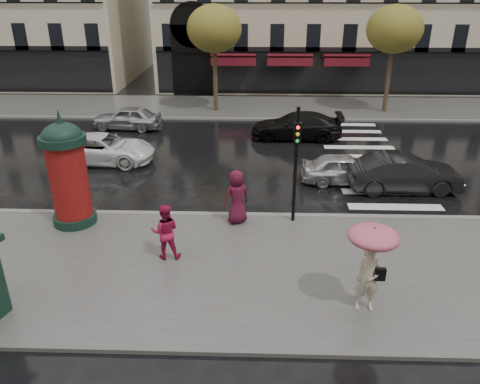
{
  "coord_description": "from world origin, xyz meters",
  "views": [
    {
      "loc": [
        0.56,
        -12.23,
        7.93
      ],
      "look_at": [
        0.12,
        1.5,
        1.68
      ],
      "focal_mm": 35.0,
      "sensor_mm": 36.0,
      "label": 1
    }
  ],
  "objects_px": {
    "car_silver": "(345,169)",
    "man_burgundy": "(237,197)",
    "traffic_light": "(296,155)",
    "woman_red": "(165,232)",
    "car_far_silver": "(127,118)",
    "car_white": "(103,149)",
    "car_black": "(296,126)",
    "morris_column": "(68,171)",
    "woman_umbrella": "(371,255)",
    "car_darkgrey": "(404,173)"
  },
  "relations": [
    {
      "from": "man_burgundy",
      "to": "car_silver",
      "type": "xyz_separation_m",
      "value": [
        4.44,
        3.96,
        -0.46
      ]
    },
    {
      "from": "woman_umbrella",
      "to": "traffic_light",
      "type": "bearing_deg",
      "value": 107.7
    },
    {
      "from": "woman_umbrella",
      "to": "car_far_silver",
      "type": "height_order",
      "value": "woman_umbrella"
    },
    {
      "from": "woman_red",
      "to": "car_darkgrey",
      "type": "bearing_deg",
      "value": -153.33
    },
    {
      "from": "woman_umbrella",
      "to": "car_black",
      "type": "height_order",
      "value": "woman_umbrella"
    },
    {
      "from": "morris_column",
      "to": "car_far_silver",
      "type": "relative_size",
      "value": 1.05
    },
    {
      "from": "morris_column",
      "to": "car_darkgrey",
      "type": "relative_size",
      "value": 0.9
    },
    {
      "from": "traffic_light",
      "to": "man_burgundy",
      "type": "bearing_deg",
      "value": -176.81
    },
    {
      "from": "woman_umbrella",
      "to": "car_silver",
      "type": "distance_m",
      "value": 8.74
    },
    {
      "from": "man_burgundy",
      "to": "morris_column",
      "type": "height_order",
      "value": "morris_column"
    },
    {
      "from": "man_burgundy",
      "to": "traffic_light",
      "type": "relative_size",
      "value": 0.47
    },
    {
      "from": "woman_red",
      "to": "traffic_light",
      "type": "bearing_deg",
      "value": -154.41
    },
    {
      "from": "woman_red",
      "to": "traffic_light",
      "type": "relative_size",
      "value": 0.43
    },
    {
      "from": "traffic_light",
      "to": "car_far_silver",
      "type": "distance_m",
      "value": 14.51
    },
    {
      "from": "traffic_light",
      "to": "morris_column",
      "type": "bearing_deg",
      "value": -177.63
    },
    {
      "from": "morris_column",
      "to": "traffic_light",
      "type": "xyz_separation_m",
      "value": [
        7.69,
        0.32,
        0.53
      ]
    },
    {
      "from": "woman_red",
      "to": "car_far_silver",
      "type": "relative_size",
      "value": 0.45
    },
    {
      "from": "woman_red",
      "to": "car_far_silver",
      "type": "height_order",
      "value": "woman_red"
    },
    {
      "from": "morris_column",
      "to": "car_far_silver",
      "type": "distance_m",
      "value": 11.85
    },
    {
      "from": "woman_red",
      "to": "car_darkgrey",
      "type": "relative_size",
      "value": 0.39
    },
    {
      "from": "car_silver",
      "to": "car_white",
      "type": "relative_size",
      "value": 0.77
    },
    {
      "from": "woman_red",
      "to": "car_darkgrey",
      "type": "distance_m",
      "value": 10.41
    },
    {
      "from": "man_burgundy",
      "to": "traffic_light",
      "type": "distance_m",
      "value": 2.5
    },
    {
      "from": "car_far_silver",
      "to": "morris_column",
      "type": "bearing_deg",
      "value": 10.58
    },
    {
      "from": "car_white",
      "to": "car_black",
      "type": "distance_m",
      "value": 10.22
    },
    {
      "from": "man_burgundy",
      "to": "woman_red",
      "type": "bearing_deg",
      "value": 18.98
    },
    {
      "from": "woman_red",
      "to": "car_far_silver",
      "type": "bearing_deg",
      "value": -77.07
    },
    {
      "from": "car_darkgrey",
      "to": "car_far_silver",
      "type": "distance_m",
      "value": 15.83
    },
    {
      "from": "woman_umbrella",
      "to": "traffic_light",
      "type": "distance_m",
      "value": 5.09
    },
    {
      "from": "woman_umbrella",
      "to": "morris_column",
      "type": "relative_size",
      "value": 0.6
    },
    {
      "from": "woman_umbrella",
      "to": "car_black",
      "type": "bearing_deg",
      "value": 92.54
    },
    {
      "from": "car_black",
      "to": "traffic_light",
      "type": "bearing_deg",
      "value": -2.8
    },
    {
      "from": "morris_column",
      "to": "car_silver",
      "type": "height_order",
      "value": "morris_column"
    },
    {
      "from": "car_silver",
      "to": "man_burgundy",
      "type": "bearing_deg",
      "value": 130.96
    },
    {
      "from": "man_burgundy",
      "to": "traffic_light",
      "type": "height_order",
      "value": "traffic_light"
    },
    {
      "from": "woman_umbrella",
      "to": "car_black",
      "type": "relative_size",
      "value": 0.5
    },
    {
      "from": "traffic_light",
      "to": "car_black",
      "type": "xyz_separation_m",
      "value": [
        0.87,
        9.93,
        -1.89
      ]
    },
    {
      "from": "woman_umbrella",
      "to": "woman_red",
      "type": "height_order",
      "value": "woman_umbrella"
    },
    {
      "from": "traffic_light",
      "to": "car_silver",
      "type": "height_order",
      "value": "traffic_light"
    },
    {
      "from": "car_white",
      "to": "car_far_silver",
      "type": "relative_size",
      "value": 1.24
    },
    {
      "from": "car_white",
      "to": "traffic_light",
      "type": "bearing_deg",
      "value": -121.01
    },
    {
      "from": "traffic_light",
      "to": "car_black",
      "type": "height_order",
      "value": "traffic_light"
    },
    {
      "from": "man_burgundy",
      "to": "car_white",
      "type": "relative_size",
      "value": 0.4
    },
    {
      "from": "man_burgundy",
      "to": "morris_column",
      "type": "relative_size",
      "value": 0.47
    },
    {
      "from": "traffic_light",
      "to": "car_darkgrey",
      "type": "height_order",
      "value": "traffic_light"
    },
    {
      "from": "man_burgundy",
      "to": "car_silver",
      "type": "height_order",
      "value": "man_burgundy"
    },
    {
      "from": "morris_column",
      "to": "traffic_light",
      "type": "relative_size",
      "value": 0.99
    },
    {
      "from": "car_darkgrey",
      "to": "car_white",
      "type": "distance_m",
      "value": 13.57
    },
    {
      "from": "woman_umbrella",
      "to": "morris_column",
      "type": "distance_m",
      "value": 10.24
    },
    {
      "from": "woman_umbrella",
      "to": "car_black",
      "type": "distance_m",
      "value": 14.75
    }
  ]
}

